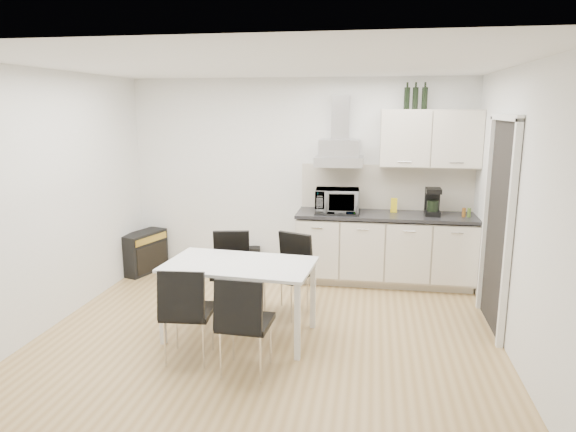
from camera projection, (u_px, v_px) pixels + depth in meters
name	position (u px, v px, depth m)	size (l,w,h in m)	color
ground	(270.00, 333.00, 5.16)	(4.50, 4.50, 0.00)	tan
wall_back	(299.00, 178.00, 6.82)	(4.50, 0.10, 2.60)	white
wall_front	(199.00, 271.00, 2.96)	(4.50, 0.10, 2.60)	white
wall_left	(53.00, 199.00, 5.25)	(0.10, 4.00, 2.60)	white
wall_right	(518.00, 214.00, 4.53)	(0.10, 4.00, 2.60)	white
ceiling	(267.00, 65.00, 4.62)	(4.50, 4.50, 0.00)	white
doorway	(496.00, 227.00, 5.12)	(0.08, 1.04, 2.10)	white
kitchenette	(388.00, 220.00, 6.47)	(2.22, 0.64, 2.52)	beige
dining_table	(240.00, 271.00, 4.97)	(1.48, 0.92, 0.75)	white
chair_far_left	(231.00, 274.00, 5.61)	(0.44, 0.50, 0.88)	black
chair_far_right	(286.00, 276.00, 5.54)	(0.44, 0.50, 0.88)	black
chair_near_left	(189.00, 313.00, 4.55)	(0.44, 0.50, 0.88)	black
chair_near_right	(246.00, 324.00, 4.32)	(0.44, 0.50, 0.88)	black
guitar_amp	(144.00, 252.00, 7.03)	(0.47, 0.72, 0.56)	black
floor_speaker	(253.00, 259.00, 7.06)	(0.21, 0.18, 0.34)	black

